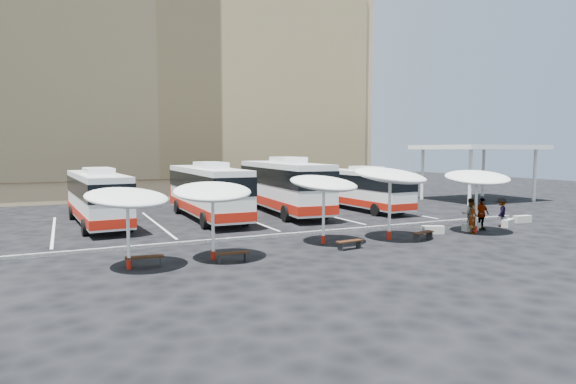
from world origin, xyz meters
name	(u,v)px	position (x,y,z in m)	size (l,w,h in m)	color
ground	(295,237)	(0.00, 0.00, 0.00)	(120.00, 120.00, 0.00)	black
sandstone_building	(171,80)	(0.00, 31.87, 12.63)	(42.00, 18.25, 29.60)	tan
service_canopy	(478,149)	(24.00, 10.00, 4.87)	(10.00, 8.00, 5.20)	white
curb_divider	(291,234)	(0.00, 0.50, 0.07)	(34.00, 0.25, 0.15)	black
bay_lines	(245,218)	(0.00, 8.00, 0.01)	(24.15, 12.00, 0.01)	white
bus_0	(97,196)	(-9.46, 9.15, 1.87)	(3.33, 11.71, 3.67)	white
bus_1	(207,190)	(-2.43, 8.85, 2.02)	(2.98, 12.47, 3.95)	white
bus_2	(282,184)	(3.62, 9.56, 2.17)	(3.86, 13.55, 4.25)	white
bus_3	(359,187)	(9.94, 8.72, 1.78)	(2.87, 11.05, 3.48)	white
sunshade_0	(127,198)	(-9.10, -3.59, 2.86)	(4.28, 4.30, 3.37)	white
sunshade_1	(213,192)	(-5.59, -3.44, 2.96)	(3.79, 3.82, 3.48)	white
sunshade_2	(324,184)	(0.52, -2.26, 3.06)	(4.34, 4.37, 3.60)	white
sunshade_3	(390,176)	(4.24, -2.76, 3.39)	(5.02, 5.04, 3.99)	white
sunshade_4	(477,178)	(9.96, -3.22, 3.16)	(4.72, 4.75, 3.72)	white
wood_bench_0	(145,259)	(-8.49, -3.56, 0.36)	(1.56, 0.63, 0.46)	black
wood_bench_1	(232,255)	(-5.01, -4.25, 0.34)	(1.47, 0.50, 0.44)	black
wood_bench_2	(350,243)	(0.94, -4.08, 0.33)	(1.45, 0.56, 0.43)	black
wood_bench_3	(423,234)	(5.71, -3.73, 0.35)	(1.53, 0.79, 0.45)	black
conc_bench_0	(433,230)	(7.56, -2.41, 0.23)	(1.21, 0.40, 0.45)	#979792
conc_bench_1	(471,227)	(10.37, -2.53, 0.23)	(1.21, 0.40, 0.45)	#979792
conc_bench_2	(508,223)	(13.56, -2.41, 0.23)	(1.23, 0.41, 0.46)	#979792
conc_bench_3	(522,219)	(15.80, -1.63, 0.23)	(1.24, 0.41, 0.47)	#979792
passenger_0	(473,218)	(9.64, -3.34, 0.89)	(0.65, 0.43, 1.79)	black
passenger_1	(470,214)	(10.37, -2.44, 0.96)	(0.93, 0.72, 1.91)	black
passenger_2	(481,214)	(11.02, -2.65, 0.96)	(1.12, 0.47, 1.92)	black
passenger_3	(501,212)	(13.19, -2.17, 0.90)	(1.16, 0.67, 1.80)	black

